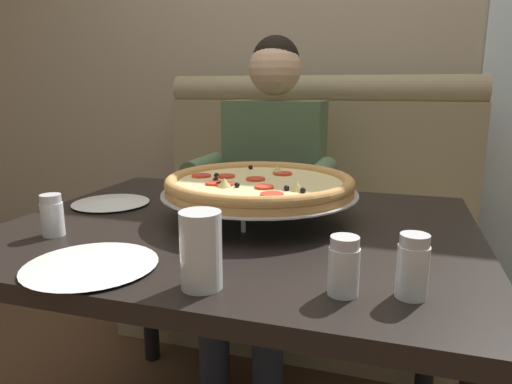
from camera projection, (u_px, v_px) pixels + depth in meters
name	position (u px, v px, depth m)	size (l,w,h in m)	color
back_wall_with_window	(331.00, 24.00, 2.43)	(6.00, 0.12, 2.80)	tan
booth_bench	(306.00, 236.00, 2.12)	(1.50, 0.78, 1.13)	#998966
dining_table	(239.00, 256.00, 1.19)	(1.17, 0.94, 0.73)	black
diner_main	(268.00, 180.00, 1.83)	(0.54, 0.64, 1.27)	#2D3342
pizza	(259.00, 185.00, 1.21)	(0.52, 0.52, 0.12)	silver
shaker_oregano	(412.00, 271.00, 0.75)	(0.05, 0.05, 0.11)	white
shaker_pepper_flakes	(52.00, 218.00, 1.07)	(0.05, 0.05, 0.10)	white
shaker_parmesan	(344.00, 270.00, 0.77)	(0.05, 0.05, 0.10)	white
plate_near_left	(111.00, 201.00, 1.36)	(0.23, 0.23, 0.02)	white
plate_near_right	(91.00, 262.00, 0.89)	(0.26, 0.26, 0.02)	white
drinking_glass	(201.00, 254.00, 0.79)	(0.07, 0.07, 0.14)	silver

